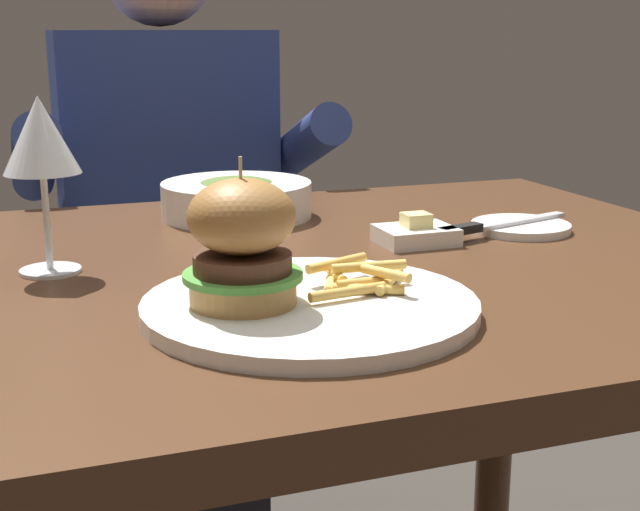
% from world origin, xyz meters
% --- Properties ---
extents(dining_table, '(1.19, 0.79, 0.74)m').
position_xyz_m(dining_table, '(0.00, 0.00, 0.64)').
color(dining_table, '#472B19').
rests_on(dining_table, ground).
extents(main_plate, '(0.29, 0.29, 0.01)m').
position_xyz_m(main_plate, '(0.02, -0.17, 0.75)').
color(main_plate, white).
rests_on(main_plate, dining_table).
extents(burger_sandwich, '(0.10, 0.10, 0.13)m').
position_xyz_m(burger_sandwich, '(-0.03, -0.17, 0.81)').
color(burger_sandwich, '#B78447').
rests_on(burger_sandwich, main_plate).
extents(fries_pile, '(0.11, 0.09, 0.02)m').
position_xyz_m(fries_pile, '(0.08, -0.16, 0.76)').
color(fries_pile, '#EABC5B').
rests_on(fries_pile, main_plate).
extents(wine_glass, '(0.08, 0.08, 0.18)m').
position_xyz_m(wine_glass, '(-0.18, 0.05, 0.87)').
color(wine_glass, silver).
rests_on(wine_glass, dining_table).
extents(bread_plate, '(0.12, 0.12, 0.01)m').
position_xyz_m(bread_plate, '(0.38, 0.05, 0.74)').
color(bread_plate, white).
rests_on(bread_plate, dining_table).
extents(table_knife, '(0.20, 0.07, 0.01)m').
position_xyz_m(table_knife, '(0.33, 0.04, 0.75)').
color(table_knife, silver).
rests_on(table_knife, bread_plate).
extents(butter_dish, '(0.09, 0.07, 0.04)m').
position_xyz_m(butter_dish, '(0.23, 0.03, 0.75)').
color(butter_dish, white).
rests_on(butter_dish, dining_table).
extents(soup_bowl, '(0.20, 0.20, 0.05)m').
position_xyz_m(soup_bowl, '(0.07, 0.25, 0.77)').
color(soup_bowl, white).
rests_on(soup_bowl, dining_table).
extents(diner_person, '(0.51, 0.36, 1.18)m').
position_xyz_m(diner_person, '(0.05, 0.67, 0.56)').
color(diner_person, '#282833').
rests_on(diner_person, ground).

